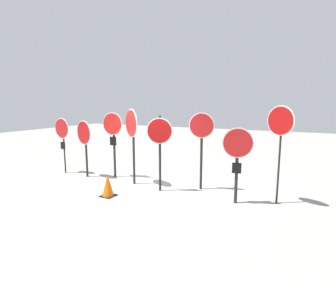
{
  "coord_description": "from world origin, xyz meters",
  "views": [
    {
      "loc": [
        4.09,
        -7.2,
        2.65
      ],
      "look_at": [
        0.57,
        0.0,
        1.41
      ],
      "focal_mm": 28.0,
      "sensor_mm": 36.0,
      "label": 1
    }
  ],
  "objects_px": {
    "stop_sign_7": "(280,128)",
    "stop_sign_3": "(132,130)",
    "stop_sign_4": "(160,138)",
    "stop_sign_5": "(201,135)",
    "stop_sign_2": "(113,132)",
    "stop_sign_0": "(62,132)",
    "stop_sign_1": "(84,137)",
    "stop_sign_6": "(237,152)",
    "traffic_cone_0": "(108,185)"
  },
  "relations": [
    {
      "from": "stop_sign_7",
      "to": "stop_sign_0",
      "type": "bearing_deg",
      "value": -147.14
    },
    {
      "from": "stop_sign_0",
      "to": "stop_sign_1",
      "type": "bearing_deg",
      "value": 3.31
    },
    {
      "from": "stop_sign_1",
      "to": "stop_sign_2",
      "type": "relative_size",
      "value": 0.88
    },
    {
      "from": "stop_sign_1",
      "to": "stop_sign_6",
      "type": "height_order",
      "value": "stop_sign_1"
    },
    {
      "from": "stop_sign_2",
      "to": "stop_sign_5",
      "type": "distance_m",
      "value": 3.29
    },
    {
      "from": "stop_sign_4",
      "to": "stop_sign_6",
      "type": "height_order",
      "value": "stop_sign_4"
    },
    {
      "from": "stop_sign_0",
      "to": "stop_sign_3",
      "type": "height_order",
      "value": "stop_sign_3"
    },
    {
      "from": "stop_sign_0",
      "to": "stop_sign_4",
      "type": "height_order",
      "value": "stop_sign_4"
    },
    {
      "from": "stop_sign_3",
      "to": "traffic_cone_0",
      "type": "bearing_deg",
      "value": -55.64
    },
    {
      "from": "stop_sign_5",
      "to": "stop_sign_7",
      "type": "distance_m",
      "value": 2.22
    },
    {
      "from": "stop_sign_4",
      "to": "stop_sign_1",
      "type": "bearing_deg",
      "value": 159.67
    },
    {
      "from": "stop_sign_3",
      "to": "stop_sign_7",
      "type": "distance_m",
      "value": 4.41
    },
    {
      "from": "stop_sign_0",
      "to": "traffic_cone_0",
      "type": "distance_m",
      "value": 3.64
    },
    {
      "from": "stop_sign_0",
      "to": "traffic_cone_0",
      "type": "xyz_separation_m",
      "value": [
        3.16,
        -1.31,
        -1.26
      ]
    },
    {
      "from": "stop_sign_0",
      "to": "stop_sign_6",
      "type": "height_order",
      "value": "stop_sign_0"
    },
    {
      "from": "stop_sign_4",
      "to": "stop_sign_5",
      "type": "bearing_deg",
      "value": 16.28
    },
    {
      "from": "stop_sign_2",
      "to": "stop_sign_4",
      "type": "xyz_separation_m",
      "value": [
        2.22,
        -0.66,
        -0.02
      ]
    },
    {
      "from": "stop_sign_1",
      "to": "stop_sign_6",
      "type": "bearing_deg",
      "value": 14.05
    },
    {
      "from": "stop_sign_5",
      "to": "stop_sign_7",
      "type": "relative_size",
      "value": 0.92
    },
    {
      "from": "stop_sign_0",
      "to": "stop_sign_2",
      "type": "xyz_separation_m",
      "value": [
        2.08,
        0.4,
        0.07
      ]
    },
    {
      "from": "stop_sign_1",
      "to": "traffic_cone_0",
      "type": "height_order",
      "value": "stop_sign_1"
    },
    {
      "from": "stop_sign_7",
      "to": "stop_sign_3",
      "type": "bearing_deg",
      "value": -145.7
    },
    {
      "from": "stop_sign_2",
      "to": "traffic_cone_0",
      "type": "relative_size",
      "value": 3.66
    },
    {
      "from": "stop_sign_4",
      "to": "stop_sign_6",
      "type": "relative_size",
      "value": 1.13
    },
    {
      "from": "stop_sign_5",
      "to": "stop_sign_3",
      "type": "bearing_deg",
      "value": -177.44
    },
    {
      "from": "stop_sign_2",
      "to": "stop_sign_4",
      "type": "distance_m",
      "value": 2.32
    },
    {
      "from": "stop_sign_5",
      "to": "stop_sign_4",
      "type": "bearing_deg",
      "value": -155.86
    },
    {
      "from": "stop_sign_6",
      "to": "stop_sign_1",
      "type": "bearing_deg",
      "value": 166.61
    },
    {
      "from": "stop_sign_3",
      "to": "traffic_cone_0",
      "type": "relative_size",
      "value": 3.87
    },
    {
      "from": "stop_sign_0",
      "to": "stop_sign_6",
      "type": "relative_size",
      "value": 1.04
    },
    {
      "from": "stop_sign_2",
      "to": "stop_sign_6",
      "type": "xyz_separation_m",
      "value": [
        4.51,
        -0.66,
        -0.23
      ]
    },
    {
      "from": "stop_sign_0",
      "to": "stop_sign_6",
      "type": "bearing_deg",
      "value": 4.44
    },
    {
      "from": "stop_sign_2",
      "to": "stop_sign_1",
      "type": "bearing_deg",
      "value": -156.11
    },
    {
      "from": "stop_sign_0",
      "to": "stop_sign_4",
      "type": "relative_size",
      "value": 0.92
    },
    {
      "from": "stop_sign_3",
      "to": "stop_sign_1",
      "type": "bearing_deg",
      "value": -144.12
    },
    {
      "from": "stop_sign_0",
      "to": "stop_sign_1",
      "type": "distance_m",
      "value": 1.17
    },
    {
      "from": "stop_sign_1",
      "to": "stop_sign_2",
      "type": "xyz_separation_m",
      "value": [
        0.92,
        0.47,
        0.18
      ]
    },
    {
      "from": "stop_sign_5",
      "to": "stop_sign_1",
      "type": "bearing_deg",
      "value": 177.83
    },
    {
      "from": "stop_sign_3",
      "to": "traffic_cone_0",
      "type": "height_order",
      "value": "stop_sign_3"
    },
    {
      "from": "stop_sign_4",
      "to": "stop_sign_2",
      "type": "bearing_deg",
      "value": 146.67
    },
    {
      "from": "stop_sign_5",
      "to": "traffic_cone_0",
      "type": "height_order",
      "value": "stop_sign_5"
    },
    {
      "from": "stop_sign_4",
      "to": "stop_sign_7",
      "type": "distance_m",
      "value": 3.31
    },
    {
      "from": "stop_sign_1",
      "to": "stop_sign_4",
      "type": "xyz_separation_m",
      "value": [
        3.14,
        -0.2,
        0.16
      ]
    },
    {
      "from": "stop_sign_2",
      "to": "stop_sign_5",
      "type": "relative_size",
      "value": 0.98
    },
    {
      "from": "stop_sign_4",
      "to": "stop_sign_5",
      "type": "xyz_separation_m",
      "value": [
        1.07,
        0.69,
        0.09
      ]
    },
    {
      "from": "stop_sign_5",
      "to": "stop_sign_2",
      "type": "bearing_deg",
      "value": 171.64
    },
    {
      "from": "stop_sign_0",
      "to": "stop_sign_7",
      "type": "xyz_separation_m",
      "value": [
        7.56,
        0.22,
        0.44
      ]
    },
    {
      "from": "stop_sign_2",
      "to": "stop_sign_3",
      "type": "height_order",
      "value": "stop_sign_3"
    },
    {
      "from": "stop_sign_6",
      "to": "stop_sign_2",
      "type": "bearing_deg",
      "value": 160.33
    },
    {
      "from": "stop_sign_1",
      "to": "stop_sign_7",
      "type": "relative_size",
      "value": 0.79
    }
  ]
}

